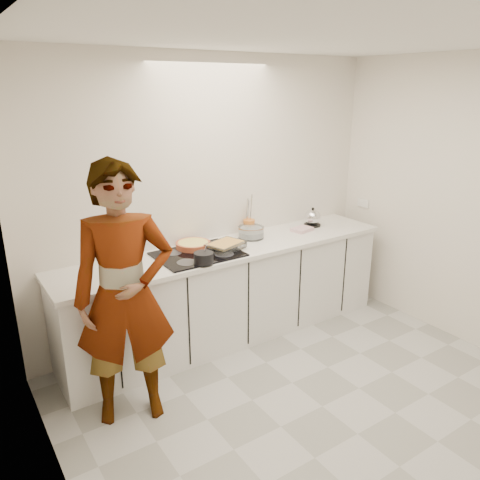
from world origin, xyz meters
TOP-DOWN VIEW (x-y plane):
  - floor at (0.00, 0.00)m, footprint 3.60×3.20m
  - ceiling at (0.00, 0.00)m, footprint 3.60×3.20m
  - wall_back at (0.00, 1.60)m, footprint 3.60×0.00m
  - wall_left at (-1.80, 0.00)m, footprint 0.00×3.20m
  - wall_right at (1.80, 0.02)m, footprint 0.02×3.20m
  - base_cabinets at (0.00, 1.28)m, footprint 3.20×0.58m
  - countertop at (0.00, 1.28)m, footprint 3.24×0.64m
  - hob at (-0.35, 1.26)m, footprint 0.72×0.54m
  - tart_dish at (-0.31, 1.42)m, footprint 0.33×0.33m
  - saucepan at (-0.42, 1.03)m, footprint 0.18×0.18m
  - baking_dish at (-0.09, 1.22)m, footprint 0.38×0.33m
  - mixing_bowl at (0.31, 1.40)m, footprint 0.31×0.31m
  - tea_towel at (0.87, 1.30)m, footprint 0.23×0.18m
  - kettle at (1.08, 1.38)m, footprint 0.21×0.21m
  - utensil_crock at (0.37, 1.52)m, footprint 0.12×0.12m
  - cook at (-1.20, 0.74)m, footprint 0.79×0.64m

SIDE VIEW (x-z plane):
  - floor at x=0.00m, z-range 0.00..0.00m
  - base_cabinets at x=0.00m, z-range 0.00..0.87m
  - countertop at x=0.00m, z-range 0.87..0.91m
  - hob at x=-0.35m, z-range 0.91..0.92m
  - tea_towel at x=0.87m, z-range 0.91..0.94m
  - cook at x=-1.20m, z-range 0.00..1.88m
  - tart_dish at x=-0.31m, z-range 0.93..0.98m
  - baking_dish at x=-0.09m, z-range 0.93..0.99m
  - mixing_bowl at x=0.31m, z-range 0.91..1.02m
  - saucepan at x=-0.42m, z-range 0.89..1.05m
  - utensil_crock at x=0.37m, z-range 0.91..1.05m
  - kettle at x=1.08m, z-range 0.89..1.09m
  - wall_right at x=1.80m, z-range 0.00..2.60m
  - wall_back at x=0.00m, z-range 0.00..2.60m
  - wall_left at x=-1.80m, z-range 0.00..2.60m
  - ceiling at x=0.00m, z-range 2.60..2.60m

